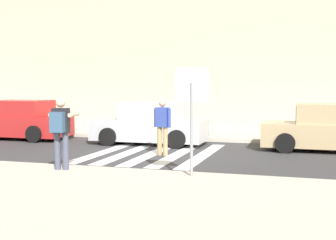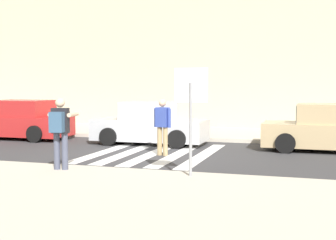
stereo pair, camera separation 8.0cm
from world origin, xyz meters
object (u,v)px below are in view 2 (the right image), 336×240
(parked_car_silver, at_px, (151,124))
(parked_car_tan, at_px, (329,129))
(pedestrian_crossing, at_px, (162,124))
(parked_car_red, at_px, (20,121))
(stop_sign, at_px, (191,98))
(photographer_with_backpack, at_px, (60,127))

(parked_car_silver, relative_size, parked_car_tan, 1.00)
(pedestrian_crossing, relative_size, parked_car_red, 0.42)
(stop_sign, bearing_deg, parked_car_silver, 116.98)
(photographer_with_backpack, relative_size, parked_car_silver, 0.42)
(parked_car_red, distance_m, parked_car_tan, 11.68)
(photographer_with_backpack, bearing_deg, stop_sign, 3.58)
(pedestrian_crossing, relative_size, parked_car_tan, 0.42)
(pedestrian_crossing, bearing_deg, stop_sign, -62.77)
(parked_car_red, xyz_separation_m, parked_car_silver, (5.56, 0.00, 0.00))
(stop_sign, xyz_separation_m, parked_car_tan, (3.08, 5.98, -1.16))
(stop_sign, bearing_deg, photographer_with_backpack, -176.42)
(pedestrian_crossing, xyz_separation_m, parked_car_silver, (-1.24, 2.46, -0.25))
(stop_sign, height_order, pedestrian_crossing, stop_sign)
(parked_car_tan, bearing_deg, parked_car_red, 180.00)
(pedestrian_crossing, height_order, parked_car_red, pedestrian_crossing)
(parked_car_tan, bearing_deg, photographer_with_backpack, -135.30)
(photographer_with_backpack, xyz_separation_m, parked_car_silver, (0.12, 6.18, -0.44))
(photographer_with_backpack, distance_m, parked_car_tan, 8.80)
(parked_car_red, distance_m, parked_car_silver, 5.56)
(parked_car_red, height_order, parked_car_tan, same)
(photographer_with_backpack, height_order, parked_car_tan, photographer_with_backpack)
(parked_car_red, bearing_deg, pedestrian_crossing, -19.94)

